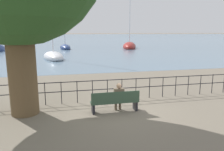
% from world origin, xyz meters
% --- Properties ---
extents(ground_plane, '(1000.00, 1000.00, 0.00)m').
position_xyz_m(ground_plane, '(0.00, 0.00, 0.00)').
color(ground_plane, '#706656').
extents(harbor_water, '(600.00, 300.00, 0.01)m').
position_xyz_m(harbor_water, '(0.00, 158.60, 0.00)').
color(harbor_water, slate).
rests_on(harbor_water, ground_plane).
extents(park_bench, '(2.02, 0.45, 0.90)m').
position_xyz_m(park_bench, '(0.00, -0.07, 0.44)').
color(park_bench, '#334C38').
rests_on(park_bench, ground_plane).
extents(seated_person_left, '(0.41, 0.35, 1.22)m').
position_xyz_m(seated_person_left, '(0.18, 0.01, 0.67)').
color(seated_person_left, brown).
rests_on(seated_person_left, ground_plane).
extents(promenade_railing, '(13.07, 0.04, 1.05)m').
position_xyz_m(promenade_railing, '(0.00, 1.51, 0.69)').
color(promenade_railing, black).
rests_on(promenade_railing, ground_plane).
extents(sailboat_1, '(5.03, 8.84, 13.11)m').
position_xyz_m(sailboat_1, '(11.33, 34.54, 0.40)').
color(sailboat_1, maroon).
rests_on(sailboat_1, ground_plane).
extents(sailboat_2, '(3.33, 6.12, 11.47)m').
position_xyz_m(sailboat_2, '(-3.17, 19.22, 0.33)').
color(sailboat_2, silver).
rests_on(sailboat_2, ground_plane).
extents(sailboat_3, '(2.48, 5.43, 11.13)m').
position_xyz_m(sailboat_3, '(-1.51, 35.21, 0.34)').
color(sailboat_3, navy).
rests_on(sailboat_3, ground_plane).
extents(harbor_lighthouse, '(5.15, 5.15, 20.32)m').
position_xyz_m(harbor_lighthouse, '(-29.22, 134.45, 9.45)').
color(harbor_lighthouse, beige).
rests_on(harbor_lighthouse, ground_plane).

